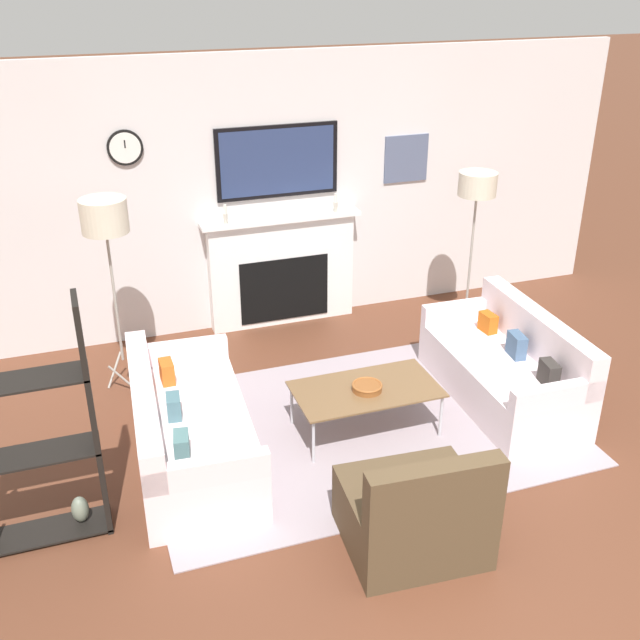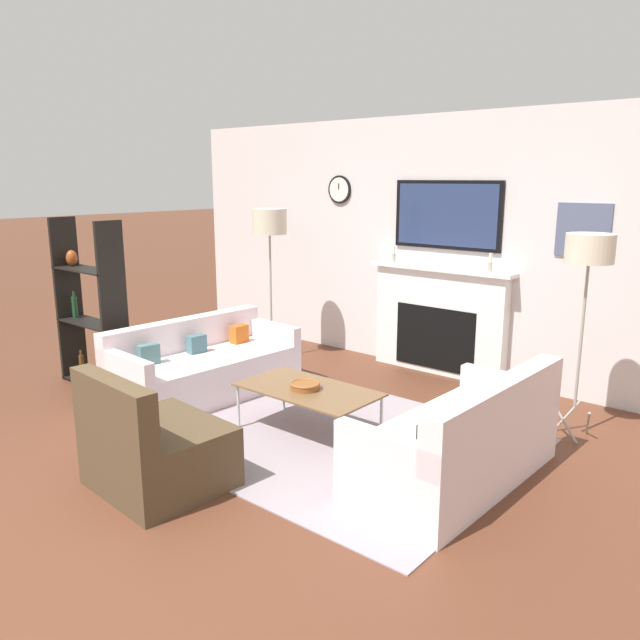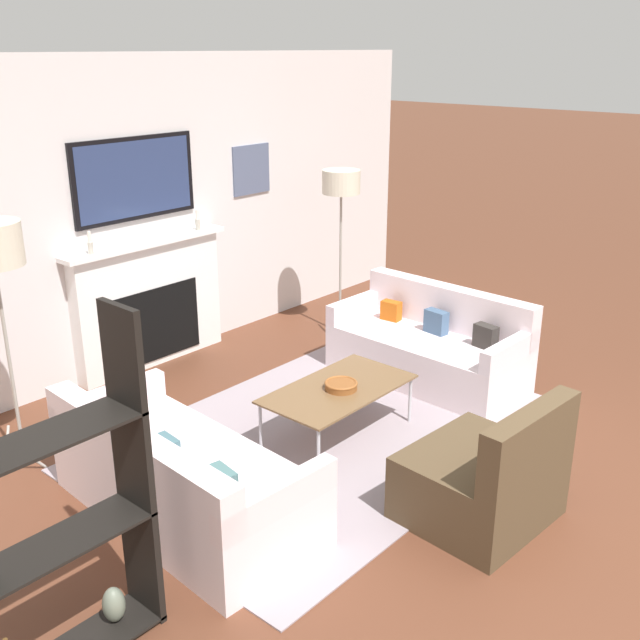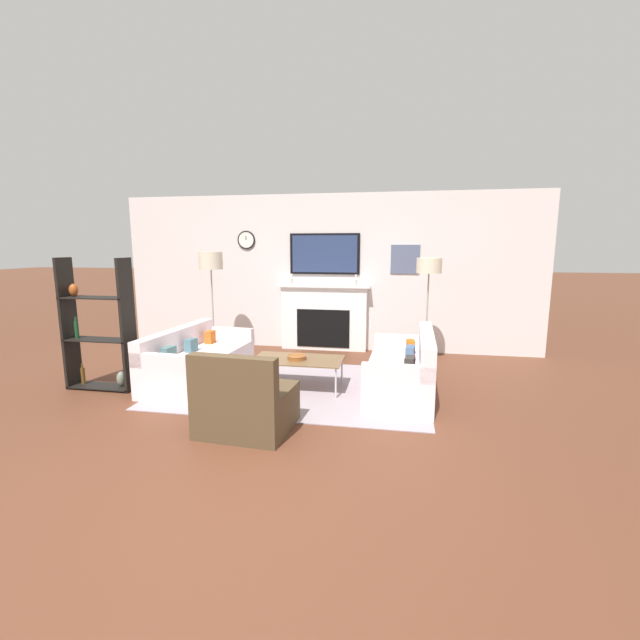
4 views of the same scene
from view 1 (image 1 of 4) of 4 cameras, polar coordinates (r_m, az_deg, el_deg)
The scene contains 10 objects.
fireplace_wall at distance 7.54m, azimuth -3.23°, elevation 8.69°, with size 7.38×0.28×2.70m.
area_rug at distance 6.19m, azimuth 2.80°, elevation -8.07°, with size 3.36×2.29×0.01m.
couch_left at distance 5.75m, azimuth -10.07°, elevation -8.33°, with size 0.92×1.82×0.71m.
couch_right at distance 6.62m, azimuth 14.03°, elevation -3.69°, with size 0.83×1.69×0.78m.
armchair at distance 4.95m, azimuth 7.25°, elevation -14.41°, with size 0.91×0.82×0.83m.
coffee_table at distance 5.95m, azimuth 3.52°, elevation -5.40°, with size 1.15×0.63×0.40m.
decorative_bowl at distance 5.89m, azimuth 3.61°, elevation -5.09°, with size 0.24×0.24×0.06m.
floor_lamp_left at distance 6.33m, azimuth -16.10°, elevation 7.42°, with size 0.38×0.38×1.73m.
floor_lamp_right at distance 7.33m, azimuth 11.90°, elevation 9.86°, with size 0.36×0.36×1.65m.
shelf_unit at distance 5.05m, azimuth -21.66°, elevation -8.54°, with size 0.88×0.28×1.67m.
Camera 1 is at (-1.97, -2.37, 3.47)m, focal length 42.00 mm.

